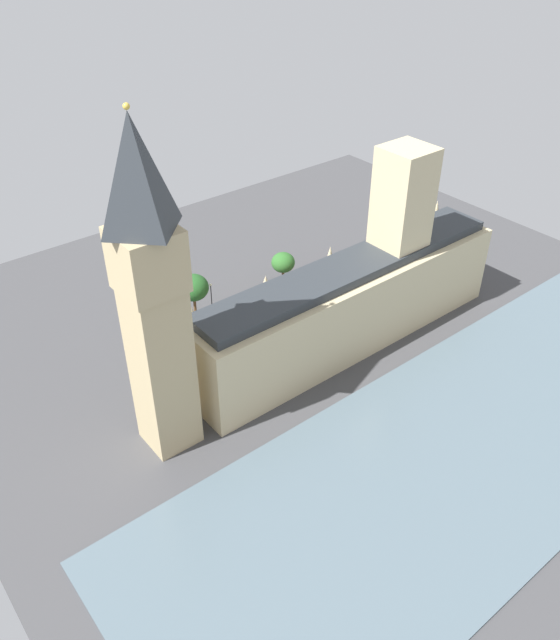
# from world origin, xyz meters

# --- Properties ---
(ground_plane) EXTENTS (133.64, 133.64, 0.00)m
(ground_plane) POSITION_xyz_m (0.00, 0.00, 0.00)
(ground_plane) COLOR #424244
(river_thames) EXTENTS (38.26, 120.28, 0.25)m
(river_thames) POSITION_xyz_m (-32.44, 0.00, 0.12)
(river_thames) COLOR slate
(river_thames) RESTS_ON ground
(parliament_building) EXTENTS (11.85, 63.64, 34.40)m
(parliament_building) POSITION_xyz_m (-1.99, -1.79, 9.58)
(parliament_building) COLOR #CCBA8E
(parliament_building) RESTS_ON ground
(clock_tower) EXTENTS (8.19, 8.19, 50.84)m
(clock_tower) POSITION_xyz_m (-2.94, 37.81, 26.27)
(clock_tower) COLOR tan
(clock_tower) RESTS_ON ground
(double_decker_bus_near_tower) EXTENTS (3.61, 10.71, 4.75)m
(double_decker_bus_near_tower) POSITION_xyz_m (15.15, -18.29, 2.63)
(double_decker_bus_near_tower) COLOR red
(double_decker_bus_near_tower) RESTS_ON ground
(car_blue_kerbside) EXTENTS (2.06, 4.44, 1.74)m
(car_blue_kerbside) POSITION_xyz_m (12.36, -6.53, 0.89)
(car_blue_kerbside) COLOR navy
(car_blue_kerbside) RESTS_ON ground
(double_decker_bus_corner) EXTENTS (3.71, 10.72, 4.75)m
(double_decker_bus_corner) POSITION_xyz_m (12.94, 4.55, 2.63)
(double_decker_bus_corner) COLOR red
(double_decker_bus_corner) RESTS_ON ground
(car_white_leading) EXTENTS (1.98, 4.30, 1.74)m
(car_white_leading) POSITION_xyz_m (12.20, 14.65, 0.89)
(car_white_leading) COLOR silver
(car_white_leading) RESTS_ON ground
(car_silver_under_trees) EXTENTS (2.08, 4.11, 1.74)m
(car_silver_under_trees) POSITION_xyz_m (15.26, 21.29, 0.89)
(car_silver_under_trees) COLOR #B7B7BC
(car_silver_under_trees) RESTS_ON ground
(pedestrian_far_end) EXTENTS (0.63, 0.53, 1.67)m
(pedestrian_far_end) POSITION_xyz_m (7.72, -25.76, 0.75)
(pedestrian_far_end) COLOR black
(pedestrian_far_end) RESTS_ON ground
(pedestrian_opposite_hall) EXTENTS (0.63, 0.53, 1.68)m
(pedestrian_opposite_hall) POSITION_xyz_m (6.59, -7.03, 0.76)
(pedestrian_opposite_hall) COLOR #336B60
(pedestrian_opposite_hall) RESTS_ON ground
(pedestrian_midblock) EXTENTS (0.56, 0.64, 1.57)m
(pedestrian_midblock) POSITION_xyz_m (6.81, -4.41, 0.71)
(pedestrian_midblock) COLOR #336B60
(pedestrian_midblock) RESTS_ON ground
(plane_tree_trailing) EXTENTS (4.87, 4.87, 7.46)m
(plane_tree_trailing) POSITION_xyz_m (20.80, -3.45, 5.35)
(plane_tree_trailing) COLOR brown
(plane_tree_trailing) RESTS_ON ground
(plane_tree_by_river_gate) EXTENTS (5.88, 5.88, 9.84)m
(plane_tree_by_river_gate) POSITION_xyz_m (21.39, 17.78, 7.30)
(plane_tree_by_river_gate) COLOR brown
(plane_tree_by_river_gate) RESTS_ON ground
(street_lamp_slot_10) EXTENTS (0.56, 0.56, 6.83)m
(street_lamp_slot_10) POSITION_xyz_m (21.28, 14.04, 4.72)
(street_lamp_slot_10) COLOR black
(street_lamp_slot_10) RESTS_ON ground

